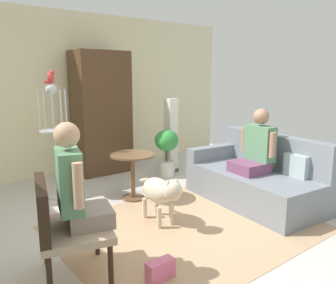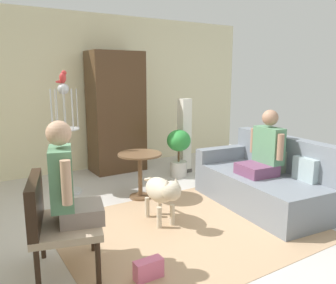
{
  "view_description": "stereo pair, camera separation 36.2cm",
  "coord_description": "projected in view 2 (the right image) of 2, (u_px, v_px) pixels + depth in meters",
  "views": [
    {
      "loc": [
        -2.37,
        -2.7,
        1.68
      ],
      "look_at": [
        -0.19,
        0.1,
        0.98
      ],
      "focal_mm": 36.6,
      "sensor_mm": 36.0,
      "label": 1
    },
    {
      "loc": [
        -2.08,
        -2.91,
        1.68
      ],
      "look_at": [
        -0.19,
        0.1,
        0.98
      ],
      "focal_mm": 36.6,
      "sensor_mm": 36.0,
      "label": 2
    }
  ],
  "objects": [
    {
      "name": "back_wall",
      "position": [
        90.0,
        93.0,
        6.07
      ],
      "size": [
        6.57,
        0.12,
        2.72
      ],
      "primitive_type": "cube",
      "color": "beige",
      "rests_on": "ground"
    },
    {
      "name": "handbag",
      "position": [
        149.0,
        269.0,
        2.86
      ],
      "size": [
        0.25,
        0.1,
        0.17
      ],
      "primitive_type": "cube",
      "color": "#D8668C",
      "rests_on": "ground"
    },
    {
      "name": "round_end_table",
      "position": [
        140.0,
        166.0,
        4.67
      ],
      "size": [
        0.6,
        0.6,
        0.63
      ],
      "color": "brown",
      "rests_on": "ground"
    },
    {
      "name": "armoire_cabinet",
      "position": [
        116.0,
        112.0,
        5.95
      ],
      "size": [
        0.91,
        0.56,
        2.07
      ],
      "primitive_type": "cube",
      "color": "#4C331E",
      "rests_on": "ground"
    },
    {
      "name": "person_on_couch",
      "position": [
        265.0,
        150.0,
        4.34
      ],
      "size": [
        0.51,
        0.57,
        0.82
      ],
      "color": "#734163"
    },
    {
      "name": "bird_cage_stand",
      "position": [
        66.0,
        140.0,
        4.83
      ],
      "size": [
        0.38,
        0.38,
        1.57
      ],
      "color": "silver",
      "rests_on": "ground"
    },
    {
      "name": "parrot",
      "position": [
        63.0,
        77.0,
        4.66
      ],
      "size": [
        0.17,
        0.1,
        0.17
      ],
      "color": "red",
      "rests_on": "bird_cage_stand"
    },
    {
      "name": "armchair",
      "position": [
        53.0,
        217.0,
        2.87
      ],
      "size": [
        0.72,
        0.8,
        0.86
      ],
      "color": "black",
      "rests_on": "ground"
    },
    {
      "name": "column_lamp",
      "position": [
        184.0,
        136.0,
        5.92
      ],
      "size": [
        0.2,
        0.2,
        1.28
      ],
      "color": "#4C4742",
      "rests_on": "ground"
    },
    {
      "name": "person_on_armchair",
      "position": [
        67.0,
        182.0,
        2.85
      ],
      "size": [
        0.5,
        0.51,
        0.87
      ],
      "color": "gray"
    },
    {
      "name": "potted_plant",
      "position": [
        179.0,
        148.0,
        5.65
      ],
      "size": [
        0.39,
        0.39,
        0.79
      ],
      "color": "beige",
      "rests_on": "ground"
    },
    {
      "name": "couch",
      "position": [
        265.0,
        182.0,
        4.47
      ],
      "size": [
        1.11,
        1.88,
        0.89
      ],
      "color": "slate",
      "rests_on": "ground"
    },
    {
      "name": "dog",
      "position": [
        162.0,
        191.0,
        3.88
      ],
      "size": [
        0.32,
        0.82,
        0.6
      ],
      "color": "beige",
      "rests_on": "ground"
    },
    {
      "name": "ground_plane",
      "position": [
        187.0,
        228.0,
        3.83
      ],
      "size": [
        7.16,
        7.16,
        0.0
      ],
      "primitive_type": "plane",
      "color": "beige"
    },
    {
      "name": "area_rug",
      "position": [
        187.0,
        229.0,
        3.79
      ],
      "size": [
        2.7,
        2.18,
        0.01
      ],
      "primitive_type": "cube",
      "color": "tan",
      "rests_on": "ground"
    }
  ]
}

